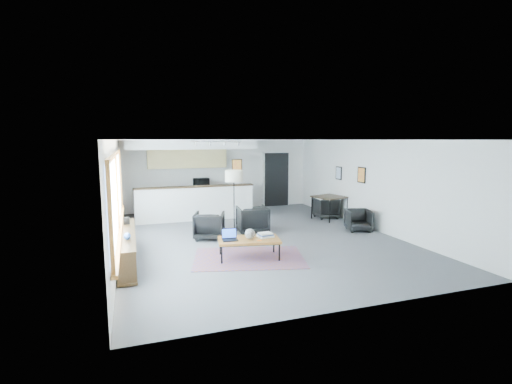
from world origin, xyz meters
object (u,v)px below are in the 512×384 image
object	(u,v)px
laptop	(230,237)
floor_lamp	(234,178)
armchair_right	(252,219)
coffee_table	(249,240)
book_stack	(265,235)
armchair_left	(209,224)
microwave	(201,181)
dining_table	(330,198)
dining_chair_far	(326,208)
dining_chair_near	(358,221)
ceramic_pot	(250,234)

from	to	relation	value
laptop	floor_lamp	size ratio (longest dim) A/B	0.20
laptop	armchair_right	size ratio (longest dim) A/B	0.42
coffee_table	book_stack	bearing A→B (deg)	14.21
armchair_left	coffee_table	bearing A→B (deg)	123.46
book_stack	microwave	bearing A→B (deg)	93.91
book_stack	armchair_left	size ratio (longest dim) A/B	0.46
dining_table	dining_chair_far	bearing A→B (deg)	90.00
armchair_left	dining_chair_far	world-z (taller)	armchair_left
coffee_table	floor_lamp	bearing A→B (deg)	91.93
armchair_left	dining_chair_near	size ratio (longest dim) A/B	1.34
dining_chair_far	book_stack	bearing A→B (deg)	48.43
armchair_left	floor_lamp	xyz separation A→B (m)	(0.88, 0.73, 1.13)
ceramic_pot	dining_chair_near	bearing A→B (deg)	20.48
armchair_right	dining_chair_far	xyz separation A→B (m)	(2.99, 1.19, -0.10)
laptop	book_stack	distance (m)	0.82
ceramic_pot	armchair_left	bearing A→B (deg)	104.87
armchair_right	ceramic_pot	bearing A→B (deg)	76.39
floor_lamp	coffee_table	bearing A→B (deg)	-98.42
armchair_left	ceramic_pot	bearing A→B (deg)	123.84
dining_chair_near	coffee_table	bearing A→B (deg)	-144.10
book_stack	dining_chair_far	xyz separation A→B (m)	(3.36, 3.24, -0.17)
coffee_table	ceramic_pot	xyz separation A→B (m)	(0.02, -0.02, 0.15)
coffee_table	dining_table	bearing A→B (deg)	49.26
armchair_left	dining_chair_near	distance (m)	4.28
dining_chair_near	armchair_left	bearing A→B (deg)	-171.43
floor_lamp	microwave	xyz separation A→B (m)	(-0.38, 3.10, -0.40)
coffee_table	armchair_right	xyz separation A→B (m)	(0.76, 2.08, 0.02)
coffee_table	dining_table	size ratio (longest dim) A/B	1.28
floor_lamp	dining_table	bearing A→B (deg)	6.62
armchair_left	dining_chair_far	size ratio (longest dim) A/B	1.22
dining_table	dining_chair_far	distance (m)	0.45
ceramic_pot	floor_lamp	bearing A→B (deg)	82.04
armchair_left	armchair_right	distance (m)	1.27
book_stack	dining_chair_far	distance (m)	4.67
book_stack	floor_lamp	world-z (taller)	floor_lamp
laptop	floor_lamp	distance (m)	2.88
book_stack	dining_table	size ratio (longest dim) A/B	0.32
armchair_left	dining_chair_far	distance (m)	4.46
dining_chair_near	floor_lamp	bearing A→B (deg)	175.17
floor_lamp	dining_chair_far	bearing A→B (deg)	10.62
ceramic_pot	armchair_left	distance (m)	2.01
armchair_left	dining_table	distance (m)	4.40
coffee_table	dining_chair_far	distance (m)	4.98
coffee_table	microwave	distance (m)	5.78
armchair_right	dining_chair_near	distance (m)	3.07
book_stack	armchair_left	bearing A→B (deg)	115.31
laptop	dining_chair_near	world-z (taller)	laptop
dining_table	dining_chair_far	xyz separation A→B (m)	(0.00, 0.24, -0.38)
armchair_right	dining_table	xyz separation A→B (m)	(2.99, 0.95, 0.28)
dining_chair_near	dining_chair_far	world-z (taller)	dining_chair_far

